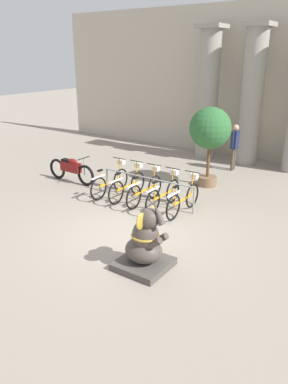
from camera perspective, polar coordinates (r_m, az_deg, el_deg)
The scene contains 14 objects.
ground_plane at distance 9.12m, azimuth -1.78°, elevation -6.46°, with size 60.00×60.00×0.00m, color gray.
building_facade at distance 15.93m, azimuth 17.51°, elevation 15.46°, with size 20.00×0.20×6.00m.
column_left at distance 15.69m, azimuth 9.74°, elevation 14.64°, with size 1.02×1.02×5.16m.
column_middle at distance 15.02m, azimuth 16.13°, elevation 13.90°, with size 1.02×1.02×5.16m.
bike_rack at distance 10.84m, azimuth 0.50°, elevation 1.39°, with size 3.14×0.05×0.77m.
bicycle_0 at distance 11.52m, azimuth -5.11°, elevation 1.58°, with size 0.48×1.77×1.07m.
bicycle_1 at distance 11.18m, azimuth -2.47°, elevation 1.03°, with size 0.48×1.77×1.07m.
bicycle_2 at distance 10.82m, azimuth 0.20°, elevation 0.39°, with size 0.48×1.77×1.07m.
bicycle_3 at distance 10.49m, azimuth 3.04°, elevation -0.30°, with size 0.48×1.77×1.07m.
bicycle_4 at distance 10.20m, azimuth 6.09°, elevation -1.00°, with size 0.48×1.77×1.07m.
elephant_statue at distance 7.55m, azimuth 0.18°, elevation -8.00°, with size 1.01×1.01×1.57m.
motorcycle at distance 12.85m, azimuth -11.04°, elevation 3.48°, with size 2.04×0.55×0.95m.
person_pedestrian at distance 14.21m, azimuth 13.64°, elevation 7.25°, with size 0.23×0.47×1.71m.
potted_tree at distance 12.14m, azimuth 10.05°, elevation 9.15°, with size 1.33×1.33×2.57m.
Camera 1 is at (4.87, -6.53, 4.12)m, focal length 35.00 mm.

